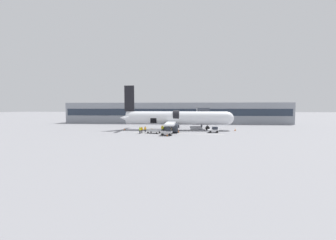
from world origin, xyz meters
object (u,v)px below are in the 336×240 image
(ground_crew_loader_b, at_px, (142,130))
(ground_crew_driver, at_px, (140,130))
(baggage_tug_lead, at_px, (214,130))
(ground_crew_helper, at_px, (162,128))
(baggage_cart_loading, at_px, (154,131))
(ground_crew_marshal, at_px, (163,129))
(ground_crew_loader_a, at_px, (145,129))
(ground_crew_supervisor, at_px, (170,130))
(baggage_tug_mid, at_px, (167,132))
(airplane, at_px, (175,118))

(ground_crew_loader_b, relative_size, ground_crew_driver, 0.96)
(baggage_tug_lead, relative_size, ground_crew_helper, 1.66)
(baggage_cart_loading, distance_m, ground_crew_marshal, 2.72)
(ground_crew_loader_a, height_order, ground_crew_driver, ground_crew_driver)
(baggage_tug_lead, relative_size, ground_crew_loader_b, 1.75)
(ground_crew_driver, bearing_deg, ground_crew_supervisor, 3.55)
(baggage_tug_mid, relative_size, baggage_cart_loading, 0.62)
(ground_crew_loader_a, relative_size, ground_crew_supervisor, 0.88)
(ground_crew_driver, bearing_deg, ground_crew_helper, 39.37)
(baggage_cart_loading, xyz_separation_m, ground_crew_loader_b, (-3.06, -0.17, 0.33))
(ground_crew_supervisor, height_order, ground_crew_helper, ground_crew_supervisor)
(baggage_tug_lead, relative_size, ground_crew_loader_a, 1.85)
(baggage_tug_mid, xyz_separation_m, ground_crew_helper, (-1.91, 6.65, 0.18))
(ground_crew_driver, height_order, ground_crew_marshal, ground_crew_marshal)
(ground_crew_driver, height_order, ground_crew_supervisor, ground_crew_supervisor)
(baggage_tug_mid, height_order, ground_crew_loader_a, baggage_tug_mid)
(ground_crew_loader_b, distance_m, ground_crew_supervisor, 7.17)
(airplane, bearing_deg, baggage_cart_loading, -120.87)
(baggage_tug_lead, height_order, ground_crew_loader_a, ground_crew_loader_a)
(ground_crew_loader_b, bearing_deg, ground_crew_helper, 32.32)
(ground_crew_loader_b, bearing_deg, ground_crew_marshal, 20.21)
(baggage_tug_lead, relative_size, baggage_cart_loading, 0.67)
(airplane, bearing_deg, ground_crew_supervisor, -94.18)
(airplane, height_order, ground_crew_loader_a, airplane)
(airplane, distance_m, baggage_cart_loading, 9.58)
(baggage_tug_mid, height_order, ground_crew_marshal, baggage_tug_mid)
(baggage_tug_mid, bearing_deg, ground_crew_loader_b, 151.13)
(baggage_cart_loading, height_order, ground_crew_marshal, ground_crew_marshal)
(ground_crew_driver, xyz_separation_m, ground_crew_supervisor, (7.37, 0.46, 0.02))
(baggage_tug_lead, xyz_separation_m, baggage_tug_mid, (-11.27, -6.26, 0.10))
(baggage_tug_lead, bearing_deg, airplane, 151.69)
(ground_crew_driver, relative_size, ground_crew_marshal, 0.98)
(baggage_tug_lead, bearing_deg, ground_crew_loader_b, -171.76)
(baggage_tug_lead, distance_m, ground_crew_driver, 18.51)
(ground_crew_helper, bearing_deg, baggage_cart_loading, -120.59)
(ground_crew_loader_a, relative_size, ground_crew_helper, 0.90)
(baggage_tug_mid, xyz_separation_m, ground_crew_supervisor, (0.50, 3.04, 0.19))
(baggage_tug_mid, relative_size, ground_crew_loader_b, 1.63)
(ground_crew_driver, bearing_deg, ground_crew_marshal, 28.95)
(baggage_tug_mid, distance_m, ground_crew_loader_b, 7.58)
(baggage_cart_loading, height_order, ground_crew_helper, ground_crew_helper)
(ground_crew_supervisor, relative_size, ground_crew_marshal, 1.00)
(ground_crew_driver, xyz_separation_m, ground_crew_helper, (4.96, 4.07, 0.01))
(ground_crew_driver, xyz_separation_m, ground_crew_marshal, (5.36, 2.96, 0.02))
(ground_crew_loader_a, height_order, ground_crew_helper, ground_crew_helper)
(ground_crew_loader_b, height_order, ground_crew_marshal, ground_crew_marshal)
(ground_crew_loader_a, xyz_separation_m, ground_crew_loader_b, (-0.53, -1.75, 0.05))
(baggage_tug_lead, height_order, baggage_cart_loading, baggage_tug_lead)
(ground_crew_marshal, bearing_deg, ground_crew_supervisor, -51.25)
(baggage_cart_loading, bearing_deg, airplane, 59.13)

